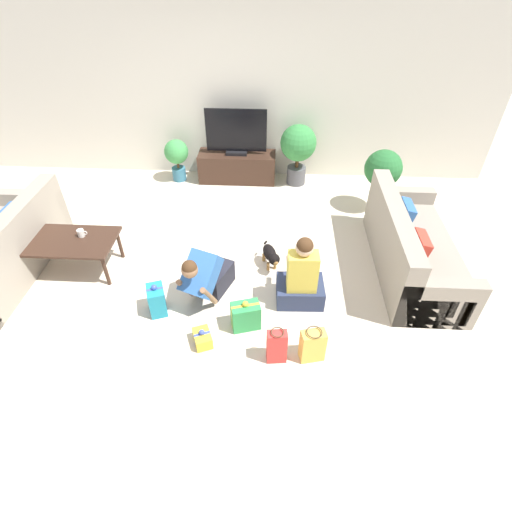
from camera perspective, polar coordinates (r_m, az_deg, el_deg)
ground_plane at (r=4.96m, az=-6.69°, el=-2.21°), size 16.00×16.00×0.00m
wall_back at (r=6.62m, az=-4.01°, el=22.00°), size 8.40×0.06×2.60m
sofa_left at (r=5.60m, az=-32.46°, el=0.35°), size 0.84×1.97×0.83m
sofa_right at (r=5.14m, az=21.19°, el=0.96°), size 0.84×1.97×0.83m
coffee_table at (r=5.20m, az=-25.02°, el=1.68°), size 1.06×0.63×0.44m
tv_console at (r=6.74m, az=-2.69°, el=12.60°), size 1.25×0.43×0.47m
tv at (r=6.51m, az=-2.84°, el=16.98°), size 0.95×0.20×0.72m
potted_plant_back_left at (r=6.77m, az=-11.25°, el=13.93°), size 0.39×0.39×0.69m
potted_plant_back_right at (r=6.51m, az=6.03°, el=15.19°), size 0.56×0.56×0.98m
potted_plant_corner_right at (r=6.02m, az=17.61°, el=11.31°), size 0.52×0.52×0.93m
person_kneeling at (r=4.42m, az=-7.09°, el=-2.87°), size 0.56×0.80×0.74m
person_sitting at (r=4.37m, az=6.47°, el=-3.35°), size 0.54×0.49×0.90m
dog at (r=4.86m, az=2.12°, el=0.17°), size 0.25×0.46×0.30m
gift_box_a at (r=4.46m, az=-13.98°, el=-6.11°), size 0.25×0.29×0.39m
gift_box_b at (r=4.20m, az=-1.49°, el=-8.53°), size 0.33×0.26×0.37m
gift_box_c at (r=4.15m, az=-7.65°, el=-11.54°), size 0.24×0.28×0.19m
gift_bag_a at (r=3.95m, az=8.08°, el=-12.52°), size 0.26×0.18×0.38m
gift_bag_b at (r=3.89m, az=2.99°, el=-12.77°), size 0.20×0.14×0.41m
mug at (r=5.16m, az=-23.71°, el=3.02°), size 0.12×0.08×0.09m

